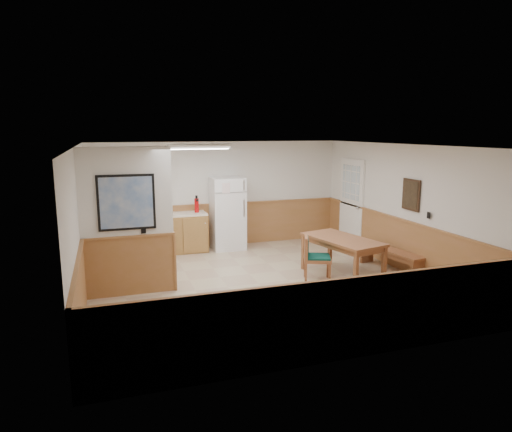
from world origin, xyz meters
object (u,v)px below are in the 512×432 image
object	(u,v)px
dining_bench	(391,255)
fire_extinguisher	(197,205)
soap_bottle	(130,211)
refrigerator	(227,213)
dining_chair	(312,255)
dining_table	(342,243)

from	to	relation	value
dining_bench	fire_extinguisher	size ratio (longest dim) A/B	3.96
soap_bottle	fire_extinguisher	bearing A→B (deg)	-1.09
refrigerator	dining_bench	world-z (taller)	refrigerator
refrigerator	dining_bench	bearing A→B (deg)	-46.02
dining_bench	fire_extinguisher	world-z (taller)	fire_extinguisher
refrigerator	dining_chair	distance (m)	2.94
dining_chair	soap_bottle	size ratio (longest dim) A/B	4.09
dining_chair	fire_extinguisher	xyz separation A→B (m)	(-1.60, 2.83, 0.58)
dining_bench	refrigerator	bearing A→B (deg)	125.33
dining_bench	soap_bottle	bearing A→B (deg)	141.40
refrigerator	dining_chair	size ratio (longest dim) A/B	1.99
dining_bench	soap_bottle	size ratio (longest dim) A/B	7.50
dining_chair	refrigerator	bearing A→B (deg)	130.19
dining_chair	soap_bottle	xyz separation A→B (m)	(-3.09, 2.85, 0.51)
fire_extinguisher	soap_bottle	distance (m)	1.49
refrigerator	dining_table	size ratio (longest dim) A/B	0.96
dining_table	dining_bench	size ratio (longest dim) A/B	1.13
refrigerator	fire_extinguisher	xyz separation A→B (m)	(-0.72, 0.05, 0.23)
dining_bench	soap_bottle	world-z (taller)	soap_bottle
dining_chair	fire_extinguisher	bearing A→B (deg)	142.05
dining_bench	fire_extinguisher	bearing A→B (deg)	131.76
dining_table	soap_bottle	bearing A→B (deg)	130.13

